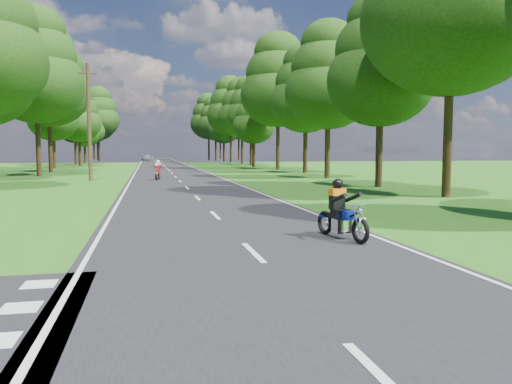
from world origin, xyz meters
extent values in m
plane|color=#2F5D15|center=(0.00, 0.00, 0.00)|extent=(160.00, 160.00, 0.00)
cube|color=black|center=(0.00, 50.00, 0.01)|extent=(7.00, 140.00, 0.02)
cube|color=silver|center=(0.00, 2.00, 0.02)|extent=(0.12, 2.00, 0.01)
cube|color=silver|center=(0.00, 8.00, 0.02)|extent=(0.12, 2.00, 0.01)
cube|color=silver|center=(0.00, 14.00, 0.02)|extent=(0.12, 2.00, 0.01)
cube|color=silver|center=(0.00, 20.00, 0.02)|extent=(0.12, 2.00, 0.01)
cube|color=silver|center=(0.00, 26.00, 0.02)|extent=(0.12, 2.00, 0.01)
cube|color=silver|center=(0.00, 32.00, 0.02)|extent=(0.12, 2.00, 0.01)
cube|color=silver|center=(0.00, 38.00, 0.02)|extent=(0.12, 2.00, 0.01)
cube|color=silver|center=(0.00, 44.00, 0.02)|extent=(0.12, 2.00, 0.01)
cube|color=silver|center=(0.00, 50.00, 0.02)|extent=(0.12, 2.00, 0.01)
cube|color=silver|center=(0.00, 56.00, 0.02)|extent=(0.12, 2.00, 0.01)
cube|color=silver|center=(0.00, 62.00, 0.02)|extent=(0.12, 2.00, 0.01)
cube|color=silver|center=(0.00, 68.00, 0.02)|extent=(0.12, 2.00, 0.01)
cube|color=silver|center=(0.00, 74.00, 0.02)|extent=(0.12, 2.00, 0.01)
cube|color=silver|center=(0.00, 80.00, 0.02)|extent=(0.12, 2.00, 0.01)
cube|color=silver|center=(0.00, 86.00, 0.02)|extent=(0.12, 2.00, 0.01)
cube|color=silver|center=(0.00, 92.00, 0.02)|extent=(0.12, 2.00, 0.01)
cube|color=silver|center=(0.00, 98.00, 0.02)|extent=(0.12, 2.00, 0.01)
cube|color=silver|center=(0.00, 104.00, 0.02)|extent=(0.12, 2.00, 0.01)
cube|color=silver|center=(0.00, 110.00, 0.02)|extent=(0.12, 2.00, 0.01)
cube|color=silver|center=(0.00, 116.00, 0.02)|extent=(0.12, 2.00, 0.01)
cube|color=silver|center=(-3.30, 50.00, 0.02)|extent=(0.10, 140.00, 0.01)
cube|color=silver|center=(3.30, 50.00, 0.02)|extent=(0.10, 140.00, 0.01)
cube|color=silver|center=(-3.80, -0.90, 0.02)|extent=(0.50, 0.50, 0.01)
cube|color=silver|center=(-3.80, 0.30, 0.02)|extent=(0.50, 0.50, 0.01)
cylinder|color=black|center=(-10.82, 35.60, 2.16)|extent=(0.40, 0.40, 4.32)
ellipsoid|color=#14340B|center=(-10.82, 35.60, 7.47)|extent=(7.56, 7.56, 6.42)
ellipsoid|color=#14340B|center=(-10.82, 35.60, 9.58)|extent=(6.48, 6.48, 5.51)
ellipsoid|color=#14340B|center=(-10.82, 35.60, 11.68)|extent=(4.86, 4.86, 4.13)
cylinder|color=black|center=(-11.26, 43.10, 2.20)|extent=(0.40, 0.40, 4.40)
ellipsoid|color=#14340B|center=(-11.26, 43.10, 7.62)|extent=(7.71, 7.71, 6.55)
ellipsoid|color=#14340B|center=(-11.26, 43.10, 9.77)|extent=(6.60, 6.60, 5.61)
ellipsoid|color=#14340B|center=(-11.26, 43.10, 11.92)|extent=(4.95, 4.95, 4.21)
cylinder|color=black|center=(-12.61, 52.78, 1.60)|extent=(0.40, 0.40, 3.20)
ellipsoid|color=#14340B|center=(-12.61, 52.78, 5.54)|extent=(5.60, 5.60, 4.76)
ellipsoid|color=#14340B|center=(-12.61, 52.78, 7.10)|extent=(4.80, 4.80, 4.08)
ellipsoid|color=#14340B|center=(-12.61, 52.78, 8.66)|extent=(3.60, 3.60, 3.06)
cylinder|color=black|center=(-10.75, 60.15, 1.61)|extent=(0.40, 0.40, 3.22)
ellipsoid|color=#14340B|center=(-10.75, 60.15, 5.58)|extent=(5.64, 5.64, 4.79)
ellipsoid|color=#14340B|center=(-10.75, 60.15, 7.15)|extent=(4.83, 4.83, 4.11)
ellipsoid|color=#14340B|center=(-10.75, 60.15, 8.72)|extent=(3.62, 3.62, 3.08)
cylinder|color=black|center=(-12.29, 67.91, 1.80)|extent=(0.40, 0.40, 3.61)
ellipsoid|color=#14340B|center=(-12.29, 67.91, 6.25)|extent=(6.31, 6.31, 5.37)
ellipsoid|color=#14340B|center=(-12.29, 67.91, 8.01)|extent=(5.41, 5.41, 4.60)
ellipsoid|color=#14340B|center=(-12.29, 67.91, 9.76)|extent=(4.06, 4.06, 3.45)
cylinder|color=black|center=(-11.94, 75.74, 1.33)|extent=(0.40, 0.40, 2.67)
ellipsoid|color=#14340B|center=(-11.94, 75.74, 4.62)|extent=(4.67, 4.67, 3.97)
ellipsoid|color=#14340B|center=(-11.94, 75.74, 5.92)|extent=(4.00, 4.00, 3.40)
ellipsoid|color=#14340B|center=(-11.94, 75.74, 7.22)|extent=(3.00, 3.00, 2.55)
cylinder|color=black|center=(-12.18, 84.90, 1.54)|extent=(0.40, 0.40, 3.09)
ellipsoid|color=#14340B|center=(-12.18, 84.90, 5.34)|extent=(5.40, 5.40, 4.59)
ellipsoid|color=#14340B|center=(-12.18, 84.90, 6.85)|extent=(4.63, 4.63, 3.93)
ellipsoid|color=#14340B|center=(-12.18, 84.90, 8.35)|extent=(3.47, 3.47, 2.95)
cylinder|color=black|center=(-11.23, 91.41, 2.24)|extent=(0.40, 0.40, 4.48)
ellipsoid|color=#14340B|center=(-11.23, 91.41, 7.75)|extent=(7.84, 7.84, 6.66)
ellipsoid|color=#14340B|center=(-11.23, 91.41, 9.94)|extent=(6.72, 6.72, 5.71)
ellipsoid|color=#14340B|center=(-11.23, 91.41, 12.12)|extent=(5.04, 5.04, 4.28)
cylinder|color=black|center=(-12.28, 100.39, 2.05)|extent=(0.40, 0.40, 4.09)
ellipsoid|color=#14340B|center=(-12.28, 100.39, 7.09)|extent=(7.16, 7.16, 6.09)
ellipsoid|color=#14340B|center=(-12.28, 100.39, 9.08)|extent=(6.14, 6.14, 5.22)
ellipsoid|color=#14340B|center=(-12.28, 100.39, 11.08)|extent=(4.61, 4.61, 3.92)
cylinder|color=black|center=(11.06, 12.20, 2.28)|extent=(0.40, 0.40, 4.56)
ellipsoid|color=#14340B|center=(11.06, 12.20, 7.89)|extent=(7.98, 7.98, 6.78)
cylinder|color=black|center=(10.92, 18.69, 1.75)|extent=(0.40, 0.40, 3.49)
ellipsoid|color=#14340B|center=(10.92, 18.69, 6.05)|extent=(6.12, 6.12, 5.20)
ellipsoid|color=#14340B|center=(10.92, 18.69, 7.75)|extent=(5.24, 5.24, 4.46)
ellipsoid|color=#14340B|center=(10.92, 18.69, 9.46)|extent=(3.93, 3.93, 3.34)
cylinder|color=black|center=(11.06, 27.58, 1.85)|extent=(0.40, 0.40, 3.69)
ellipsoid|color=#14340B|center=(11.06, 27.58, 6.39)|extent=(6.46, 6.46, 5.49)
ellipsoid|color=#14340B|center=(11.06, 27.58, 8.19)|extent=(5.54, 5.54, 4.71)
ellipsoid|color=#14340B|center=(11.06, 27.58, 9.99)|extent=(4.15, 4.15, 3.53)
cylinder|color=black|center=(12.17, 36.42, 1.87)|extent=(0.40, 0.40, 3.74)
ellipsoid|color=#14340B|center=(12.17, 36.42, 6.48)|extent=(6.55, 6.55, 5.57)
ellipsoid|color=#14340B|center=(12.17, 36.42, 8.31)|extent=(5.62, 5.62, 4.77)
ellipsoid|color=#14340B|center=(12.17, 36.42, 10.13)|extent=(4.21, 4.21, 3.58)
cylinder|color=black|center=(11.72, 44.72, 2.32)|extent=(0.40, 0.40, 4.64)
ellipsoid|color=#14340B|center=(11.72, 44.72, 8.04)|extent=(8.12, 8.12, 6.91)
ellipsoid|color=#14340B|center=(11.72, 44.72, 10.30)|extent=(6.96, 6.96, 5.92)
ellipsoid|color=#14340B|center=(11.72, 44.72, 12.56)|extent=(5.22, 5.22, 4.44)
cylinder|color=black|center=(10.55, 51.92, 1.45)|extent=(0.40, 0.40, 2.91)
ellipsoid|color=#14340B|center=(10.55, 51.92, 5.03)|extent=(5.09, 5.09, 4.33)
ellipsoid|color=#14340B|center=(10.55, 51.92, 6.45)|extent=(4.36, 4.36, 3.71)
ellipsoid|color=#14340B|center=(10.55, 51.92, 7.87)|extent=(3.27, 3.27, 2.78)
cylinder|color=black|center=(11.77, 59.40, 1.94)|extent=(0.40, 0.40, 3.88)
ellipsoid|color=#14340B|center=(11.77, 59.40, 6.71)|extent=(6.78, 6.78, 5.77)
ellipsoid|color=#14340B|center=(11.77, 59.40, 8.60)|extent=(5.81, 5.81, 4.94)
ellipsoid|color=#14340B|center=(11.77, 59.40, 10.49)|extent=(4.36, 4.36, 3.71)
cylinder|color=black|center=(12.10, 67.87, 2.09)|extent=(0.40, 0.40, 4.18)
ellipsoid|color=#14340B|center=(12.10, 67.87, 7.23)|extent=(7.31, 7.31, 6.21)
ellipsoid|color=#14340B|center=(12.10, 67.87, 9.27)|extent=(6.27, 6.27, 5.33)
ellipsoid|color=#14340B|center=(12.10, 67.87, 11.31)|extent=(4.70, 4.70, 4.00)
cylinder|color=black|center=(11.80, 76.83, 2.32)|extent=(0.40, 0.40, 4.63)
ellipsoid|color=#14340B|center=(11.80, 76.83, 8.02)|extent=(8.11, 8.11, 6.89)
ellipsoid|color=#14340B|center=(11.80, 76.83, 10.28)|extent=(6.95, 6.95, 5.91)
ellipsoid|color=#14340B|center=(11.80, 76.83, 12.54)|extent=(5.21, 5.21, 4.43)
cylinder|color=black|center=(11.69, 84.12, 1.68)|extent=(0.40, 0.40, 3.36)
ellipsoid|color=#14340B|center=(11.69, 84.12, 5.82)|extent=(5.88, 5.88, 5.00)
ellipsoid|color=#14340B|center=(11.69, 84.12, 7.46)|extent=(5.04, 5.04, 4.29)
ellipsoid|color=#14340B|center=(11.69, 84.12, 9.10)|extent=(3.78, 3.78, 3.21)
cylinder|color=black|center=(11.14, 91.34, 2.04)|extent=(0.40, 0.40, 4.09)
ellipsoid|color=#14340B|center=(11.14, 91.34, 7.07)|extent=(7.15, 7.15, 6.08)
ellipsoid|color=#14340B|center=(11.14, 91.34, 9.07)|extent=(6.13, 6.13, 5.21)
ellipsoid|color=#14340B|center=(11.14, 91.34, 11.06)|extent=(4.60, 4.60, 3.91)
cylinder|color=black|center=(10.68, 99.10, 2.24)|extent=(0.40, 0.40, 4.48)
ellipsoid|color=#14340B|center=(10.68, 99.10, 7.76)|extent=(7.84, 7.84, 6.66)
ellipsoid|color=#14340B|center=(10.68, 99.10, 9.94)|extent=(6.72, 6.72, 5.71)
ellipsoid|color=#14340B|center=(10.68, 99.10, 12.13)|extent=(5.04, 5.04, 4.28)
cylinder|color=black|center=(-14.00, 110.00, 1.92)|extent=(0.40, 0.40, 3.84)
ellipsoid|color=#14340B|center=(-14.00, 110.00, 6.65)|extent=(6.72, 6.72, 5.71)
ellipsoid|color=#14340B|center=(-14.00, 110.00, 8.52)|extent=(5.76, 5.76, 4.90)
ellipsoid|color=#14340B|center=(-14.00, 110.00, 10.39)|extent=(4.32, 4.32, 3.67)
cylinder|color=black|center=(15.00, 112.00, 2.08)|extent=(0.40, 0.40, 4.16)
ellipsoid|color=#14340B|center=(15.00, 112.00, 7.20)|extent=(7.28, 7.28, 6.19)
ellipsoid|color=#14340B|center=(15.00, 112.00, 9.23)|extent=(6.24, 6.24, 5.30)
ellipsoid|color=#14340B|center=(15.00, 112.00, 11.26)|extent=(4.68, 4.68, 3.98)
cylinder|color=black|center=(-16.00, 95.00, 1.76)|extent=(0.40, 0.40, 3.52)
ellipsoid|color=#14340B|center=(-16.00, 95.00, 6.09)|extent=(6.16, 6.16, 5.24)
ellipsoid|color=#14340B|center=(-16.00, 95.00, 7.81)|extent=(5.28, 5.28, 4.49)
ellipsoid|color=#14340B|center=(-16.00, 95.00, 9.53)|extent=(3.96, 3.96, 3.37)
cylinder|color=black|center=(17.00, 98.00, 2.24)|extent=(0.40, 0.40, 4.48)
ellipsoid|color=#14340B|center=(17.00, 98.00, 7.76)|extent=(7.84, 7.84, 6.66)
ellipsoid|color=#14340B|center=(17.00, 98.00, 9.94)|extent=(6.72, 6.72, 5.71)
ellipsoid|color=#14340B|center=(17.00, 98.00, 12.12)|extent=(5.04, 5.04, 4.28)
cylinder|color=#382616|center=(-6.00, 28.00, 4.00)|extent=(0.26, 0.26, 8.00)
cube|color=#382616|center=(-6.00, 28.00, 7.30)|extent=(1.20, 0.10, 0.10)
imported|color=#A7AAAE|center=(-2.21, 89.25, 0.66)|extent=(2.65, 4.02, 1.27)
camera|label=1|loc=(-2.09, -7.95, 2.13)|focal=35.00mm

